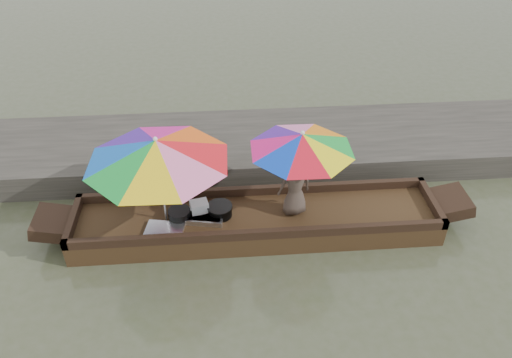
{
  "coord_description": "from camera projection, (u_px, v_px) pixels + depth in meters",
  "views": [
    {
      "loc": [
        -0.5,
        -6.17,
        5.64
      ],
      "look_at": [
        0.0,
        0.1,
        1.0
      ],
      "focal_mm": 35.0,
      "sensor_mm": 36.0,
      "label": 1
    }
  ],
  "objects": [
    {
      "name": "umbrella_bow",
      "position": [
        161.0,
        181.0,
        7.57
      ],
      "size": [
        2.9,
        2.9,
        1.55
      ],
      "primitive_type": null,
      "rotation": [
        0.0,
        0.0,
        -0.42
      ],
      "color": "red",
      "rests_on": "boat_hull"
    },
    {
      "name": "charcoal_grill",
      "position": [
        220.0,
        211.0,
        8.06
      ],
      "size": [
        0.39,
        0.39,
        0.18
      ],
      "primitive_type": "cylinder",
      "color": "black",
      "rests_on": "boat_hull"
    },
    {
      "name": "boat_hull",
      "position": [
        256.0,
        223.0,
        8.23
      ],
      "size": [
        5.94,
        1.2,
        0.35
      ],
      "primitive_type": "cube",
      "color": "#392512",
      "rests_on": "water"
    },
    {
      "name": "tray_scallop",
      "position": [
        164.0,
        231.0,
        7.77
      ],
      "size": [
        0.65,
        0.5,
        0.06
      ],
      "primitive_type": "cube",
      "rotation": [
        0.0,
        0.0,
        -0.18
      ],
      "color": "silver",
      "rests_on": "boat_hull"
    },
    {
      "name": "umbrella_stern",
      "position": [
        300.0,
        174.0,
        7.71
      ],
      "size": [
        2.13,
        2.13,
        1.55
      ],
      "primitive_type": null,
      "rotation": [
        0.0,
        0.0,
        -0.41
      ],
      "color": "green",
      "rests_on": "boat_hull"
    },
    {
      "name": "supply_bag",
      "position": [
        199.0,
        209.0,
        8.04
      ],
      "size": [
        0.32,
        0.28,
        0.26
      ],
      "primitive_type": "cube",
      "rotation": [
        0.0,
        0.0,
        0.22
      ],
      "color": "silver",
      "rests_on": "boat_hull"
    },
    {
      "name": "cooking_pot",
      "position": [
        179.0,
        215.0,
        7.97
      ],
      "size": [
        0.36,
        0.36,
        0.19
      ],
      "primitive_type": "cylinder",
      "color": "black",
      "rests_on": "boat_hull"
    },
    {
      "name": "water",
      "position": [
        256.0,
        231.0,
        8.33
      ],
      "size": [
        80.0,
        80.0,
        0.0
      ],
      "primitive_type": "plane",
      "color": "#41462C",
      "rests_on": "ground"
    },
    {
      "name": "dock",
      "position": [
        248.0,
        147.0,
        9.95
      ],
      "size": [
        22.0,
        2.2,
        0.5
      ],
      "primitive_type": "cube",
      "color": "#2D2B26",
      "rests_on": "ground"
    },
    {
      "name": "tray_crayfish",
      "position": [
        206.0,
        216.0,
        8.02
      ],
      "size": [
        0.65,
        0.51,
        0.09
      ],
      "primitive_type": "cube",
      "rotation": [
        0.0,
        0.0,
        -0.18
      ],
      "color": "silver",
      "rests_on": "boat_hull"
    },
    {
      "name": "vendor",
      "position": [
        295.0,
        185.0,
        7.87
      ],
      "size": [
        0.6,
        0.45,
        1.09
      ],
      "primitive_type": "imported",
      "rotation": [
        0.0,
        0.0,
        3.36
      ],
      "color": "#463930",
      "rests_on": "boat_hull"
    }
  ]
}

